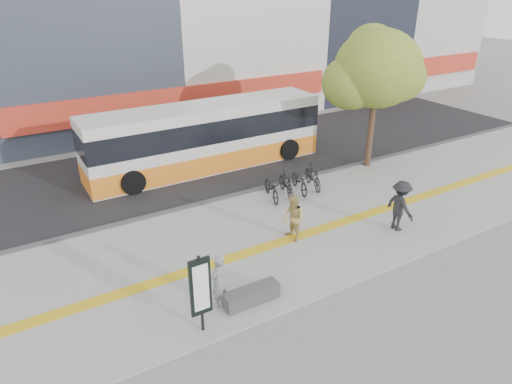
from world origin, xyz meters
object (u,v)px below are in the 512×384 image
signboard (200,288)px  bus (206,138)px  pedestrian_dark (400,206)px  street_tree (375,70)px  bench (252,295)px  pedestrian_tan (293,218)px  seated_woman (218,281)px

signboard → bus: bus is taller
bus → pedestrian_dark: (3.25, -8.86, -0.45)m
signboard → street_tree: street_tree is taller
signboard → pedestrian_dark: (8.07, 1.14, -0.37)m
bench → street_tree: (9.78, 6.02, 4.21)m
pedestrian_tan → pedestrian_dark: 3.83m
bench → pedestrian_tan: pedestrian_tan is taller
street_tree → bus: size_ratio=0.57×
pedestrian_tan → bus: bearing=175.9°
bench → pedestrian_dark: (6.47, 0.84, 0.69)m
street_tree → pedestrian_tan: size_ratio=3.94×
pedestrian_tan → pedestrian_dark: size_ratio=0.87×
bench → bus: bearing=71.6°
bus → pedestrian_tan: (-0.34, -7.54, -0.57)m
bench → pedestrian_tan: size_ratio=1.00×
street_tree → pedestrian_tan: (-6.90, -3.86, -3.63)m
street_tree → seated_woman: street_tree is taller
bench → pedestrian_dark: pedestrian_dark is taller
street_tree → seated_woman: size_ratio=4.08×
bench → seated_woman: (-0.80, 0.38, 0.55)m
seated_woman → pedestrian_tan: 4.09m
signboard → seated_woman: bearing=40.4°
bus → pedestrian_dark: size_ratio=6.03×
street_tree → bus: (-6.56, 3.68, -3.06)m
pedestrian_dark → seated_woman: bearing=97.9°
signboard → pedestrian_dark: 8.16m
street_tree → signboard: bearing=-150.9°
bench → pedestrian_dark: bearing=7.4°
street_tree → pedestrian_dark: size_ratio=3.43×
street_tree → pedestrian_dark: street_tree is taller
street_tree → bus: bearing=150.7°
bus → signboard: bearing=-115.7°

